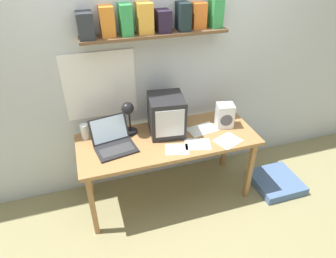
{
  "coord_description": "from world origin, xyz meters",
  "views": [
    {
      "loc": [
        -0.67,
        -2.13,
        2.27
      ],
      "look_at": [
        0.0,
        0.0,
        0.81
      ],
      "focal_mm": 32.0,
      "sensor_mm": 36.0,
      "label": 1
    }
  ],
  "objects_px": {
    "crt_monitor": "(166,115)",
    "laptop": "(113,141)",
    "corner_desk": "(168,144)",
    "loose_paper_near_laptop": "(177,149)",
    "desk_lamp": "(128,113)",
    "juice_glass": "(85,132)",
    "printed_handout": "(202,129)",
    "space_heater": "(225,116)",
    "loose_paper_near_monitor": "(198,144)",
    "floor_cushion": "(276,182)",
    "open_notebook": "(228,141)"
  },
  "relations": [
    {
      "from": "space_heater",
      "to": "printed_handout",
      "type": "relative_size",
      "value": 0.77
    },
    {
      "from": "loose_paper_near_laptop",
      "to": "open_notebook",
      "type": "relative_size",
      "value": 0.85
    },
    {
      "from": "crt_monitor",
      "to": "juice_glass",
      "type": "xyz_separation_m",
      "value": [
        -0.73,
        0.12,
        -0.12
      ]
    },
    {
      "from": "printed_handout",
      "to": "crt_monitor",
      "type": "bearing_deg",
      "value": 168.21
    },
    {
      "from": "corner_desk",
      "to": "juice_glass",
      "type": "relative_size",
      "value": 11.48
    },
    {
      "from": "laptop",
      "to": "loose_paper_near_laptop",
      "type": "xyz_separation_m",
      "value": [
        0.51,
        -0.21,
        -0.06
      ]
    },
    {
      "from": "space_heater",
      "to": "open_notebook",
      "type": "height_order",
      "value": "space_heater"
    },
    {
      "from": "crt_monitor",
      "to": "floor_cushion",
      "type": "bearing_deg",
      "value": -9.59
    },
    {
      "from": "desk_lamp",
      "to": "floor_cushion",
      "type": "height_order",
      "value": "desk_lamp"
    },
    {
      "from": "crt_monitor",
      "to": "loose_paper_near_monitor",
      "type": "bearing_deg",
      "value": -47.06
    },
    {
      "from": "crt_monitor",
      "to": "loose_paper_near_monitor",
      "type": "relative_size",
      "value": 1.41
    },
    {
      "from": "corner_desk",
      "to": "desk_lamp",
      "type": "distance_m",
      "value": 0.47
    },
    {
      "from": "loose_paper_near_laptop",
      "to": "juice_glass",
      "type": "bearing_deg",
      "value": 150.75
    },
    {
      "from": "laptop",
      "to": "loose_paper_near_laptop",
      "type": "height_order",
      "value": "laptop"
    },
    {
      "from": "crt_monitor",
      "to": "laptop",
      "type": "bearing_deg",
      "value": -163.82
    },
    {
      "from": "corner_desk",
      "to": "desk_lamp",
      "type": "bearing_deg",
      "value": 154.89
    },
    {
      "from": "desk_lamp",
      "to": "juice_glass",
      "type": "relative_size",
      "value": 2.46
    },
    {
      "from": "juice_glass",
      "to": "printed_handout",
      "type": "distance_m",
      "value": 1.09
    },
    {
      "from": "open_notebook",
      "to": "printed_handout",
      "type": "bearing_deg",
      "value": 121.44
    },
    {
      "from": "crt_monitor",
      "to": "open_notebook",
      "type": "xyz_separation_m",
      "value": [
        0.48,
        -0.31,
        -0.18
      ]
    },
    {
      "from": "open_notebook",
      "to": "loose_paper_near_laptop",
      "type": "bearing_deg",
      "value": 178.01
    },
    {
      "from": "juice_glass",
      "to": "loose_paper_near_laptop",
      "type": "relative_size",
      "value": 0.61
    },
    {
      "from": "space_heater",
      "to": "juice_glass",
      "type": "bearing_deg",
      "value": -176.52
    },
    {
      "from": "laptop",
      "to": "juice_glass",
      "type": "distance_m",
      "value": 0.3
    },
    {
      "from": "corner_desk",
      "to": "loose_paper_near_laptop",
      "type": "relative_size",
      "value": 7.04
    },
    {
      "from": "desk_lamp",
      "to": "space_heater",
      "type": "bearing_deg",
      "value": 9.63
    },
    {
      "from": "loose_paper_near_laptop",
      "to": "loose_paper_near_monitor",
      "type": "bearing_deg",
      "value": 4.41
    },
    {
      "from": "juice_glass",
      "to": "laptop",
      "type": "bearing_deg",
      "value": -41.82
    },
    {
      "from": "juice_glass",
      "to": "printed_handout",
      "type": "xyz_separation_m",
      "value": [
        1.07,
        -0.19,
        -0.06
      ]
    },
    {
      "from": "corner_desk",
      "to": "floor_cushion",
      "type": "distance_m",
      "value": 1.31
    },
    {
      "from": "corner_desk",
      "to": "loose_paper_near_monitor",
      "type": "distance_m",
      "value": 0.29
    },
    {
      "from": "space_heater",
      "to": "loose_paper_near_laptop",
      "type": "relative_size",
      "value": 1.01
    },
    {
      "from": "loose_paper_near_laptop",
      "to": "open_notebook",
      "type": "xyz_separation_m",
      "value": [
        0.48,
        -0.02,
        0.0
      ]
    },
    {
      "from": "corner_desk",
      "to": "laptop",
      "type": "distance_m",
      "value": 0.51
    },
    {
      "from": "desk_lamp",
      "to": "loose_paper_near_laptop",
      "type": "xyz_separation_m",
      "value": [
        0.34,
        -0.34,
        -0.24
      ]
    },
    {
      "from": "laptop",
      "to": "printed_handout",
      "type": "xyz_separation_m",
      "value": [
        0.85,
        0.01,
        -0.06
      ]
    },
    {
      "from": "space_heater",
      "to": "loose_paper_near_monitor",
      "type": "bearing_deg",
      "value": -137.99
    },
    {
      "from": "printed_handout",
      "to": "open_notebook",
      "type": "height_order",
      "value": "same"
    },
    {
      "from": "juice_glass",
      "to": "open_notebook",
      "type": "bearing_deg",
      "value": -19.45
    },
    {
      "from": "open_notebook",
      "to": "floor_cushion",
      "type": "relative_size",
      "value": 0.58
    },
    {
      "from": "crt_monitor",
      "to": "loose_paper_near_laptop",
      "type": "distance_m",
      "value": 0.34
    },
    {
      "from": "space_heater",
      "to": "printed_handout",
      "type": "height_order",
      "value": "space_heater"
    },
    {
      "from": "laptop",
      "to": "desk_lamp",
      "type": "distance_m",
      "value": 0.28
    },
    {
      "from": "juice_glass",
      "to": "space_heater",
      "type": "distance_m",
      "value": 1.31
    },
    {
      "from": "desk_lamp",
      "to": "space_heater",
      "type": "distance_m",
      "value": 0.91
    },
    {
      "from": "floor_cushion",
      "to": "crt_monitor",
      "type": "bearing_deg",
      "value": 163.36
    },
    {
      "from": "space_heater",
      "to": "printed_handout",
      "type": "bearing_deg",
      "value": -169.18
    },
    {
      "from": "crt_monitor",
      "to": "corner_desk",
      "type": "bearing_deg",
      "value": -92.88
    },
    {
      "from": "space_heater",
      "to": "loose_paper_near_monitor",
      "type": "distance_m",
      "value": 0.43
    },
    {
      "from": "printed_handout",
      "to": "open_notebook",
      "type": "bearing_deg",
      "value": -58.56
    }
  ]
}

